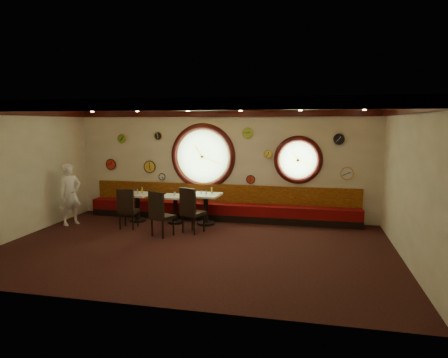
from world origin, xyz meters
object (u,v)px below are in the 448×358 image
Objects in this scene: table_b at (175,206)px; condiment_c_pepper at (206,193)px; condiment_a_salt at (138,191)px; condiment_b_bottle at (180,192)px; chair_b at (159,211)px; condiment_b_pepper at (174,194)px; chair_a at (127,206)px; table_a at (138,204)px; chair_c at (190,207)px; condiment_c_bottle at (212,191)px; condiment_c_salt at (201,192)px; waiter at (70,194)px; table_c at (206,205)px; condiment_a_pepper at (138,192)px; condiment_b_salt at (175,193)px; condiment_a_bottle at (142,190)px.

condiment_c_pepper is at bearing -3.84° from table_b.
condiment_b_bottle is (1.29, 0.07, 0.00)m from condiment_a_salt.
condiment_b_pepper is at bearing 116.96° from chair_b.
chair_a is 1.57m from condiment_b_bottle.
table_a is 7.27× the size of condiment_a_salt.
chair_b reaches higher than condiment_b_pepper.
chair_c is 4.71× the size of condiment_c_bottle.
chair_a is (-1.06, -0.87, 0.13)m from table_b.
condiment_c_salt is 0.83× the size of condiment_c_pepper.
table_b is 1.02m from condiment_c_pepper.
waiter is at bearing -166.55° from condiment_c_bottle.
condiment_c_bottle is (2.09, 1.03, 0.32)m from chair_a.
condiment_c_salt is at bearing 178.41° from table_c.
table_c is at bearing -48.34° from waiter.
condiment_c_pepper is (2.07, -0.05, 0.41)m from table_a.
condiment_b_pepper is (-0.79, -0.03, -0.07)m from condiment_c_salt.
table_a is at bearing -36.40° from waiter.
table_b is 1.18m from chair_c.
chair_a reaches higher than table_a.
table_b is 4.91× the size of condiment_b_bottle.
condiment_b_bottle reaches higher than table_c.
table_b is 1.16m from condiment_a_pepper.
condiment_a_pepper is at bearing -174.87° from table_b.
waiter is (-3.55, 0.15, 0.18)m from chair_c.
condiment_a_salt is at bearing 114.92° from condiment_a_pepper.
condiment_a_bottle is at bearing -179.79° from condiment_b_salt.
condiment_b_bottle is at bearing -43.30° from waiter.
chair_c reaches higher than condiment_c_salt.
table_c is 2.15m from chair_a.
condiment_c_salt reaches higher than table_a.
condiment_a_bottle is at bearing 149.73° from chair_b.
condiment_c_bottle is at bearing 1.23° from condiment_b_bottle.
condiment_a_bottle reaches higher than condiment_a_salt.
chair_c is 7.64× the size of condiment_b_salt.
waiter is at bearing -169.41° from condiment_c_pepper.
condiment_a_bottle is (-1.94, 0.08, 0.36)m from table_c.
waiter reaches higher than chair_b.
condiment_a_bottle reaches higher than table_c.
condiment_c_pepper is (0.86, 1.33, 0.26)m from chair_b.
condiment_a_pepper is 1.23m from condiment_b_bottle.
condiment_b_bottle is at bearing -178.77° from condiment_c_bottle.
condiment_a_salt is at bearing 93.47° from chair_a.
condiment_a_pepper is 0.05× the size of waiter.
condiment_a_bottle is at bearing 177.60° from condiment_c_salt.
chair_a is 4.35× the size of condiment_c_bottle.
condiment_b_pepper is 0.96m from condiment_c_pepper.
table_c is (2.04, 0.05, 0.03)m from table_a.
condiment_c_pepper is (2.02, 0.04, 0.06)m from condiment_a_pepper.
condiment_b_bottle is (0.11, 0.14, 0.37)m from table_b.
table_a is at bearing -179.15° from table_b.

